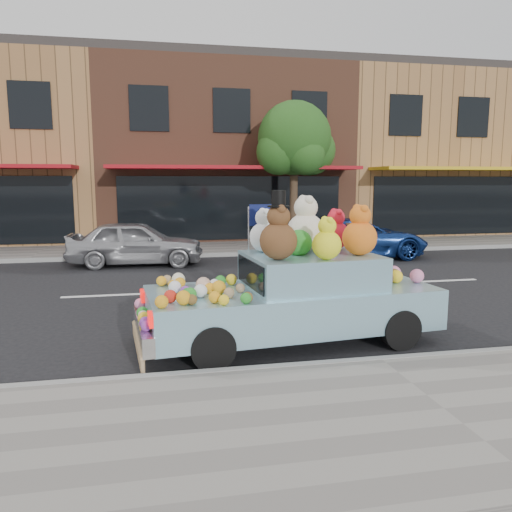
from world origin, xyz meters
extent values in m
plane|color=black|center=(0.00, 0.00, 0.00)|extent=(120.00, 120.00, 0.00)
cube|color=gray|center=(0.00, -6.50, 0.06)|extent=(60.00, 3.00, 0.12)
cube|color=gray|center=(0.00, 6.50, 0.06)|extent=(60.00, 3.00, 0.12)
cube|color=gray|center=(0.00, -5.00, 0.07)|extent=(60.00, 0.12, 0.13)
cube|color=gray|center=(0.00, 5.00, 0.07)|extent=(60.00, 0.12, 0.13)
cube|color=black|center=(-7.00, 7.98, 5.00)|extent=(1.40, 0.06, 1.60)
cube|color=brown|center=(0.00, 12.00, 3.50)|extent=(10.00, 8.00, 7.00)
cube|color=#332D2B|center=(0.00, 12.00, 7.15)|extent=(10.00, 8.00, 0.30)
cube|color=black|center=(0.00, 7.98, 1.40)|extent=(8.50, 0.06, 2.40)
cube|color=maroon|center=(0.00, 7.10, 2.90)|extent=(9.00, 1.80, 0.12)
cube|color=black|center=(-3.00, 7.98, 5.00)|extent=(1.40, 0.06, 1.60)
cube|color=black|center=(0.00, 7.98, 5.00)|extent=(1.40, 0.06, 1.60)
cube|color=black|center=(3.00, 7.98, 5.00)|extent=(1.40, 0.06, 1.60)
cube|color=#9B6D41|center=(10.00, 12.00, 3.50)|extent=(10.00, 8.00, 7.00)
cube|color=#332D2B|center=(10.00, 12.00, 7.15)|extent=(10.00, 8.00, 0.30)
cube|color=black|center=(10.00, 7.98, 1.40)|extent=(8.50, 0.06, 2.40)
cube|color=gold|center=(10.00, 7.10, 2.90)|extent=(9.00, 1.80, 0.12)
cube|color=black|center=(7.00, 7.98, 5.00)|extent=(1.40, 0.06, 1.60)
cube|color=black|center=(10.00, 7.98, 5.00)|extent=(1.40, 0.06, 1.60)
cylinder|color=#38281C|center=(2.00, 6.50, 1.60)|extent=(0.28, 0.28, 3.20)
sphere|color=#224A15|center=(2.00, 6.50, 3.92)|extent=(2.60, 2.60, 2.60)
sphere|color=#224A15|center=(2.70, 6.80, 3.52)|extent=(1.80, 1.80, 1.80)
sphere|color=#224A15|center=(1.40, 6.30, 3.42)|extent=(1.60, 1.60, 1.60)
sphere|color=#224A15|center=(2.20, 5.90, 3.32)|extent=(1.40, 1.40, 1.40)
sphere|color=#224A15|center=(1.70, 7.10, 3.62)|extent=(1.60, 1.60, 1.60)
imported|color=#B2B3B7|center=(-3.47, 3.85, 0.66)|extent=(3.95, 1.83, 1.31)
imported|color=navy|center=(3.35, 3.91, 0.63)|extent=(4.53, 2.11, 1.26)
cylinder|color=black|center=(0.59, -4.40, 0.30)|extent=(0.62, 0.26, 0.60)
cylinder|color=black|center=(0.44, -2.85, 0.30)|extent=(0.62, 0.26, 0.60)
cylinder|color=black|center=(-2.20, -4.67, 0.30)|extent=(0.62, 0.26, 0.60)
cylinder|color=black|center=(-2.35, -3.12, 0.30)|extent=(0.62, 0.26, 0.60)
cube|color=#8ABBCD|center=(-0.88, -3.76, 0.55)|extent=(4.44, 2.11, 0.60)
cube|color=#8ABBCD|center=(-0.58, -3.73, 1.10)|extent=(2.04, 1.68, 0.50)
cube|color=silver|center=(-3.09, -3.97, 0.40)|extent=(0.33, 1.79, 0.26)
cube|color=red|center=(-2.98, -4.65, 0.72)|extent=(0.09, 0.28, 0.16)
cube|color=red|center=(-3.11, -3.29, 0.72)|extent=(0.09, 0.28, 0.16)
cube|color=black|center=(-1.53, -3.82, 1.10)|extent=(0.17, 1.30, 0.40)
sphere|color=#523017|center=(-1.20, -4.14, 1.62)|extent=(0.53, 0.53, 0.53)
sphere|color=#523017|center=(-1.20, -4.14, 1.96)|extent=(0.33, 0.33, 0.33)
sphere|color=#523017|center=(-1.20, -4.26, 2.07)|extent=(0.13, 0.13, 0.13)
sphere|color=#523017|center=(-1.20, -4.03, 2.07)|extent=(0.13, 0.13, 0.13)
cylinder|color=black|center=(-1.20, -4.14, 2.10)|extent=(0.31, 0.31, 0.02)
cylinder|color=black|center=(-1.20, -4.14, 2.21)|extent=(0.20, 0.20, 0.22)
sphere|color=beige|center=(-0.57, -3.38, 1.65)|extent=(0.60, 0.60, 0.60)
sphere|color=beige|center=(-0.57, -3.38, 2.04)|extent=(0.37, 0.37, 0.37)
sphere|color=beige|center=(-0.57, -3.51, 2.16)|extent=(0.14, 0.14, 0.14)
sphere|color=beige|center=(-0.57, -3.25, 2.16)|extent=(0.14, 0.14, 0.14)
sphere|color=#DC5E14|center=(0.09, -3.97, 1.61)|extent=(0.52, 0.52, 0.52)
sphere|color=#DC5E14|center=(0.09, -3.97, 1.94)|extent=(0.32, 0.32, 0.32)
sphere|color=#DC5E14|center=(0.09, -4.08, 2.05)|extent=(0.12, 0.12, 0.12)
sphere|color=#DC5E14|center=(0.09, -3.85, 2.05)|extent=(0.12, 0.12, 0.12)
sphere|color=red|center=(-0.02, -3.27, 1.57)|extent=(0.45, 0.45, 0.45)
sphere|color=red|center=(-0.02, -3.27, 1.86)|extent=(0.28, 0.28, 0.28)
sphere|color=red|center=(-0.02, -3.37, 1.95)|extent=(0.11, 0.11, 0.11)
sphere|color=red|center=(-0.02, -3.18, 1.95)|extent=(0.11, 0.11, 0.11)
sphere|color=white|center=(-1.22, -3.34, 1.58)|extent=(0.47, 0.47, 0.47)
sphere|color=white|center=(-1.22, -3.34, 1.88)|extent=(0.29, 0.29, 0.29)
sphere|color=white|center=(-1.22, -3.44, 1.98)|extent=(0.11, 0.11, 0.11)
sphere|color=white|center=(-1.22, -3.24, 1.98)|extent=(0.11, 0.11, 0.11)
sphere|color=yellow|center=(-0.53, -4.28, 1.56)|extent=(0.42, 0.42, 0.42)
sphere|color=yellow|center=(-0.53, -4.28, 1.83)|extent=(0.26, 0.26, 0.26)
sphere|color=yellow|center=(-0.53, -4.37, 1.91)|extent=(0.10, 0.10, 0.10)
sphere|color=yellow|center=(-0.53, -4.19, 1.91)|extent=(0.10, 0.10, 0.10)
sphere|color=#248023|center=(-0.78, -3.75, 1.53)|extent=(0.40, 0.40, 0.40)
sphere|color=#CE678F|center=(-0.29, -3.65, 1.50)|extent=(0.32, 0.32, 0.32)
sphere|color=brown|center=(-2.45, -4.52, 0.92)|extent=(0.14, 0.14, 0.14)
sphere|color=orange|center=(-2.66, -3.49, 0.92)|extent=(0.13, 0.13, 0.13)
sphere|color=#248023|center=(-2.48, -4.14, 0.92)|extent=(0.15, 0.15, 0.15)
sphere|color=yellow|center=(-2.11, -3.81, 0.92)|extent=(0.13, 0.13, 0.13)
sphere|color=orange|center=(-2.15, -3.94, 0.93)|extent=(0.16, 0.16, 0.16)
sphere|color=yellow|center=(-2.04, -4.62, 0.92)|extent=(0.14, 0.14, 0.14)
sphere|color=silver|center=(-2.05, -3.63, 0.93)|extent=(0.15, 0.15, 0.15)
sphere|color=orange|center=(-2.55, -4.50, 0.95)|extent=(0.19, 0.19, 0.19)
sphere|color=#6F2E8E|center=(-2.50, -4.00, 0.92)|extent=(0.15, 0.15, 0.15)
sphere|color=#8A6D4B|center=(-2.73, -3.17, 0.93)|extent=(0.15, 0.15, 0.15)
sphere|color=#248023|center=(-1.94, -3.47, 0.92)|extent=(0.15, 0.15, 0.15)
sphere|color=#8A6D4B|center=(-2.14, -3.91, 0.92)|extent=(0.14, 0.14, 0.14)
sphere|color=orange|center=(-2.82, -3.25, 0.93)|extent=(0.16, 0.16, 0.16)
sphere|color=orange|center=(-2.14, -4.48, 0.93)|extent=(0.16, 0.16, 0.16)
sphere|color=silver|center=(-2.64, -3.79, 0.94)|extent=(0.18, 0.18, 0.18)
sphere|color=#8A6D4B|center=(-1.92, -4.25, 0.93)|extent=(0.15, 0.15, 0.15)
sphere|color=orange|center=(-2.03, -4.00, 0.95)|extent=(0.21, 0.21, 0.21)
sphere|color=#B41F13|center=(-2.24, -3.81, 0.94)|extent=(0.19, 0.19, 0.19)
sphere|color=#B41F13|center=(-2.72, -4.34, 0.94)|extent=(0.18, 0.18, 0.18)
sphere|color=#248023|center=(-2.45, -4.27, 0.94)|extent=(0.18, 0.18, 0.18)
sphere|color=orange|center=(-2.55, -3.45, 0.93)|extent=(0.16, 0.16, 0.16)
sphere|color=#248023|center=(-2.56, -3.20, 0.93)|extent=(0.16, 0.16, 0.16)
sphere|color=beige|center=(-2.56, -3.30, 0.95)|extent=(0.21, 0.21, 0.21)
sphere|color=#248023|center=(-1.75, -4.60, 0.92)|extent=(0.15, 0.15, 0.15)
sphere|color=orange|center=(-2.84, -4.63, 0.94)|extent=(0.17, 0.17, 0.17)
sphere|color=yellow|center=(-1.75, -3.39, 0.94)|extent=(0.17, 0.17, 0.17)
sphere|color=#8A6D4B|center=(-1.71, -3.94, 0.92)|extent=(0.14, 0.14, 0.14)
sphere|color=#248023|center=(-1.93, -3.44, 0.93)|extent=(0.17, 0.17, 0.17)
sphere|color=brown|center=(-1.71, -4.55, 0.92)|extent=(0.15, 0.15, 0.15)
sphere|color=silver|center=(-2.30, -4.12, 0.94)|extent=(0.19, 0.19, 0.19)
sphere|color=#D8A88C|center=(-2.23, -3.84, 0.97)|extent=(0.22, 0.22, 0.22)
sphere|color=beige|center=(-3.09, -3.95, 0.60)|extent=(0.13, 0.13, 0.13)
sphere|color=#6F2E8E|center=(-3.05, -4.39, 0.61)|extent=(0.16, 0.16, 0.16)
sphere|color=yellow|center=(-3.07, -4.18, 0.62)|extent=(0.17, 0.17, 0.17)
sphere|color=#6F2E8E|center=(-3.04, -4.52, 0.60)|extent=(0.14, 0.14, 0.14)
sphere|color=beige|center=(-3.11, -3.81, 0.59)|extent=(0.12, 0.12, 0.12)
sphere|color=#CE678F|center=(-3.09, -4.02, 0.60)|extent=(0.13, 0.13, 0.13)
sphere|color=#CE678F|center=(-3.15, -3.35, 0.61)|extent=(0.16, 0.16, 0.16)
sphere|color=#248023|center=(-3.10, -3.89, 0.61)|extent=(0.17, 0.17, 0.17)
sphere|color=silver|center=(-3.07, -4.15, 0.60)|extent=(0.14, 0.14, 0.14)
sphere|color=brown|center=(0.55, -3.93, 0.98)|extent=(0.25, 0.25, 0.25)
sphere|color=#6F2E8E|center=(0.75, -2.90, 0.93)|extent=(0.17, 0.17, 0.17)
sphere|color=brown|center=(0.83, -3.66, 0.96)|extent=(0.22, 0.22, 0.22)
sphere|color=#CE678F|center=(0.85, -3.60, 0.98)|extent=(0.25, 0.25, 0.25)
sphere|color=#CE678F|center=(1.15, -3.80, 0.96)|extent=(0.22, 0.22, 0.22)
sphere|color=silver|center=(0.88, -3.22, 0.95)|extent=(0.19, 0.19, 0.19)
sphere|color=yellow|center=(0.82, -3.75, 0.95)|extent=(0.21, 0.21, 0.21)
cylinder|color=#997A54|center=(-3.09, -4.83, 0.17)|extent=(0.06, 0.06, 0.17)
sphere|color=#997A54|center=(-3.09, -4.83, 0.26)|extent=(0.07, 0.07, 0.07)
cylinder|color=#997A54|center=(-3.10, -4.73, 0.17)|extent=(0.06, 0.06, 0.17)
sphere|color=#997A54|center=(-3.10, -4.73, 0.26)|extent=(0.07, 0.07, 0.07)
cylinder|color=#997A54|center=(-3.11, -4.63, 0.17)|extent=(0.06, 0.06, 0.17)
sphere|color=#997A54|center=(-3.11, -4.63, 0.26)|extent=(0.07, 0.07, 0.07)
cylinder|color=#997A54|center=(-3.12, -4.53, 0.17)|extent=(0.06, 0.06, 0.17)
sphere|color=#997A54|center=(-3.12, -4.53, 0.26)|extent=(0.07, 0.07, 0.07)
cylinder|color=#997A54|center=(-3.13, -4.43, 0.17)|extent=(0.06, 0.06, 0.17)
sphere|color=#997A54|center=(-3.13, -4.43, 0.26)|extent=(0.07, 0.07, 0.07)
cylinder|color=#997A54|center=(-3.14, -4.33, 0.17)|extent=(0.06, 0.06, 0.17)
sphere|color=#997A54|center=(-3.14, -4.33, 0.26)|extent=(0.07, 0.07, 0.07)
cylinder|color=#997A54|center=(-3.15, -4.23, 0.17)|extent=(0.06, 0.06, 0.17)
sphere|color=#997A54|center=(-3.15, -4.23, 0.26)|extent=(0.07, 0.07, 0.07)
cylinder|color=#997A54|center=(-3.16, -4.13, 0.17)|extent=(0.06, 0.06, 0.17)
sphere|color=#997A54|center=(-3.16, -4.13, 0.26)|extent=(0.07, 0.07, 0.07)
cylinder|color=#997A54|center=(-3.17, -4.03, 0.17)|extent=(0.06, 0.06, 0.17)
sphere|color=#997A54|center=(-3.17, -4.03, 0.26)|extent=(0.07, 0.07, 0.07)
cylinder|color=#997A54|center=(-3.18, -3.93, 0.17)|extent=(0.06, 0.06, 0.17)
sphere|color=#997A54|center=(-3.18, -3.93, 0.26)|extent=(0.07, 0.07, 0.07)
cylinder|color=#997A54|center=(-3.19, -3.83, 0.17)|extent=(0.06, 0.06, 0.17)
sphere|color=#997A54|center=(-3.19, -3.83, 0.26)|extent=(0.07, 0.07, 0.07)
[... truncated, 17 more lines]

